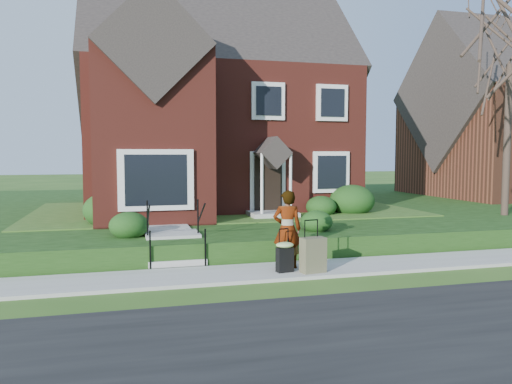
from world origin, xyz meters
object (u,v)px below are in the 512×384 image
object	(u,v)px
front_steps	(174,243)
woman	(287,229)
suitcase_olive	(313,255)
suitcase_black	(285,255)

from	to	relation	value
front_steps	woman	size ratio (longest dim) A/B	1.10
suitcase_olive	woman	bearing A→B (deg)	117.45
suitcase_black	suitcase_olive	bearing A→B (deg)	-27.34
front_steps	woman	xyz separation A→B (m)	(2.48, -1.72, 0.53)
suitcase_black	front_steps	bearing A→B (deg)	128.49
front_steps	woman	world-z (taller)	woman
woman	suitcase_black	xyz separation A→B (m)	(-0.18, -0.38, -0.54)
woman	suitcase_black	distance (m)	0.68
front_steps	suitcase_olive	distance (m)	3.71
front_steps	suitcase_olive	world-z (taller)	front_steps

